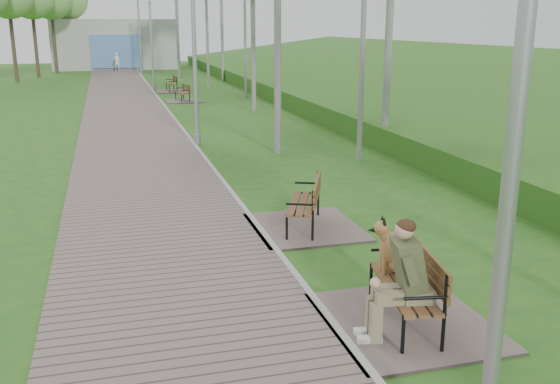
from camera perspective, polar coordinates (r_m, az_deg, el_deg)
The scene contains 13 objects.
walkway at distance 25.94m, azimuth -13.76°, elevation 6.73°, with size 3.50×67.00×0.04m, color #70605B.
kerb at distance 26.04m, azimuth -9.89°, elevation 6.98°, with size 0.10×67.00×0.05m, color #999993.
embankment at distance 28.42m, azimuth 15.48°, elevation 7.27°, with size 14.00×70.00×1.60m, color #417020.
building_north at distance 55.18m, azimuth -14.82°, elevation 12.94°, with size 10.00×5.20×4.00m.
bench_main at distance 7.80m, azimuth 11.09°, elevation -8.78°, with size 1.96×2.18×1.71m.
bench_second at distance 11.32m, azimuth 2.17°, elevation -2.32°, with size 1.89×2.10×1.16m.
bench_third at distance 30.73m, azimuth -8.89°, elevation 8.53°, with size 1.65×1.83×1.01m.
bench_far at distance 35.28m, azimuth -9.87°, elevation 9.34°, with size 1.77×1.96×1.08m.
lamp_post_near at distance 4.85m, azimuth 20.48°, elevation 2.80°, with size 0.22×0.22×5.67m.
lamp_post_second at distance 19.18m, azimuth -7.82°, elevation 12.15°, with size 0.22×0.22×5.70m.
lamp_post_third at distance 36.15m, azimuth -11.63°, elevation 12.67°, with size 0.19×0.19×4.84m.
lamp_post_far at distance 48.39m, azimuth -12.69°, elevation 13.58°, with size 0.22×0.22×5.61m.
pedestrian_near at distance 51.40m, azimuth -14.69°, elevation 11.42°, with size 0.54×0.35×1.47m, color silver.
Camera 1 is at (-2.51, -4.18, 3.60)m, focal length 40.00 mm.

